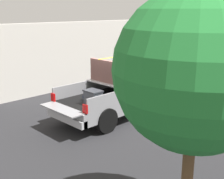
% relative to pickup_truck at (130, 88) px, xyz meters
% --- Properties ---
extents(ground_plane, '(40.00, 40.00, 0.00)m').
position_rel_pickup_truck_xyz_m(ground_plane, '(-0.40, 0.00, -0.99)').
color(ground_plane, '#262628').
extents(pickup_truck, '(6.05, 2.06, 2.23)m').
position_rel_pickup_truck_xyz_m(pickup_truck, '(0.00, 0.00, 0.00)').
color(pickup_truck, gray).
rests_on(pickup_truck, ground_plane).
extents(building_facade, '(9.84, 0.36, 3.40)m').
position_rel_pickup_truck_xyz_m(building_facade, '(1.54, 4.77, 0.71)').
color(building_facade, silver).
rests_on(building_facade, ground_plane).
extents(tree_background, '(2.71, 2.71, 4.39)m').
position_rel_pickup_truck_xyz_m(tree_background, '(-4.24, -5.22, 2.04)').
color(tree_background, brown).
rests_on(tree_background, ground_plane).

